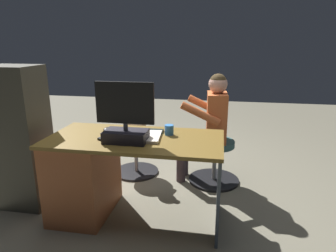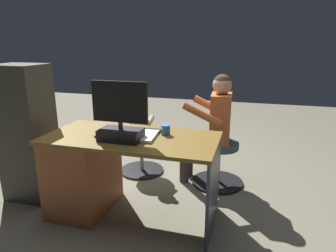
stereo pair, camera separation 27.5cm
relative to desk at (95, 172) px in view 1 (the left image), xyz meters
name	(u,v)px [view 1 (the left image)]	position (x,y,z in m)	size (l,w,h in m)	color
ground_plane	(149,192)	(-0.37, -0.45, -0.39)	(10.00, 10.00, 0.00)	#706C59
desk	(95,172)	(0.00, 0.00, 0.00)	(1.43, 0.70, 0.73)	brown
monitor	(126,123)	(-0.33, 0.11, 0.49)	(0.46, 0.20, 0.47)	black
keyboard	(139,131)	(-0.36, -0.15, 0.35)	(0.42, 0.14, 0.02)	black
computer_mouse	(107,129)	(-0.08, -0.12, 0.36)	(0.06, 0.10, 0.04)	#2C291F
cup	(169,130)	(-0.64, -0.12, 0.38)	(0.07, 0.07, 0.09)	#3372BF
tv_remote	(107,137)	(-0.15, 0.06, 0.35)	(0.04, 0.15, 0.02)	black
notebook_binder	(147,137)	(-0.47, 0.00, 0.35)	(0.22, 0.30, 0.02)	beige
office_chair_teddy	(136,152)	(-0.12, -0.88, -0.13)	(0.51, 0.51, 0.47)	black
teddy_bear	(135,120)	(-0.12, -0.89, 0.24)	(0.26, 0.26, 0.37)	#CEB58F
visitor_chair	(215,159)	(-1.02, -0.81, -0.14)	(0.55, 0.55, 0.47)	black
person	(209,119)	(-0.94, -0.82, 0.31)	(0.52, 0.50, 1.18)	#CD6232
equipment_rack	(20,138)	(0.71, -0.05, 0.25)	(0.44, 0.36, 1.30)	#343229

